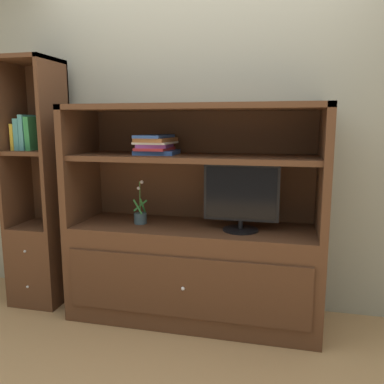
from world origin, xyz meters
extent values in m
plane|color=tan|center=(0.00, 0.00, 0.00)|extent=(8.00, 8.00, 0.00)
cube|color=gray|center=(0.00, 0.75, 1.40)|extent=(6.00, 0.10, 2.80)
cube|color=#4C2D1C|center=(0.00, 0.40, 0.34)|extent=(1.75, 0.56, 0.67)
cube|color=#462A19|center=(0.00, 0.11, 0.34)|extent=(1.61, 0.02, 0.40)
sphere|color=silver|center=(0.00, 0.10, 0.34)|extent=(0.02, 0.02, 0.02)
cube|color=#4C2D1C|center=(-0.85, 0.40, 1.09)|extent=(0.05, 0.56, 0.83)
cube|color=#4C2D1C|center=(0.85, 0.40, 1.09)|extent=(0.05, 0.56, 0.83)
cube|color=#4C2D1C|center=(0.00, 0.67, 1.09)|extent=(1.75, 0.02, 0.83)
cube|color=#4C2D1C|center=(0.00, 0.40, 1.49)|extent=(1.75, 0.56, 0.04)
cube|color=#4C2D1C|center=(0.00, 0.40, 1.15)|extent=(1.65, 0.50, 0.04)
cylinder|color=black|center=(0.33, 0.36, 0.68)|extent=(0.24, 0.24, 0.01)
cylinder|color=black|center=(0.33, 0.36, 0.72)|extent=(0.03, 0.03, 0.06)
cube|color=black|center=(0.33, 0.36, 0.93)|extent=(0.50, 0.02, 0.38)
cube|color=black|center=(0.33, 0.34, 0.93)|extent=(0.46, 0.00, 0.34)
cylinder|color=#384C56|center=(-0.39, 0.38, 0.71)|extent=(0.09, 0.09, 0.08)
cylinder|color=#3D6B33|center=(-0.39, 0.38, 0.86)|extent=(0.01, 0.01, 0.23)
cube|color=#2D7A38|center=(-0.37, 0.38, 0.80)|extent=(0.01, 0.10, 0.13)
cube|color=#2D7A38|center=(-0.39, 0.40, 0.80)|extent=(0.09, 0.04, 0.08)
cube|color=#2D7A38|center=(-0.40, 0.36, 0.80)|extent=(0.09, 0.06, 0.10)
sphere|color=silver|center=(-0.39, 0.37, 0.93)|extent=(0.02, 0.02, 0.02)
sphere|color=silver|center=(-0.37, 0.38, 0.98)|extent=(0.02, 0.02, 0.02)
cube|color=#2D519E|center=(-0.26, 0.41, 1.19)|extent=(0.29, 0.27, 0.03)
cube|color=red|center=(-0.28, 0.40, 1.21)|extent=(0.22, 0.29, 0.02)
cube|color=purple|center=(-0.28, 0.41, 1.23)|extent=(0.23, 0.29, 0.03)
cube|color=silver|center=(-0.27, 0.41, 1.25)|extent=(0.25, 0.30, 0.01)
cube|color=#A56638|center=(-0.27, 0.41, 1.27)|extent=(0.23, 0.33, 0.03)
cube|color=#2D519E|center=(-0.28, 0.41, 1.29)|extent=(0.20, 0.34, 0.02)
cube|color=#4C2D1C|center=(-1.22, 0.40, 0.31)|extent=(0.39, 0.39, 0.61)
sphere|color=silver|center=(-1.22, 0.20, 0.46)|extent=(0.02, 0.02, 0.02)
sphere|color=silver|center=(-1.22, 0.20, 0.18)|extent=(0.02, 0.02, 0.02)
cube|color=#4C2D1C|center=(-1.40, 0.40, 1.23)|extent=(0.03, 0.39, 1.24)
cube|color=#4C2D1C|center=(-1.04, 0.40, 1.23)|extent=(0.03, 0.39, 1.24)
cube|color=#4C2D1C|center=(-1.22, 0.59, 1.23)|extent=(0.39, 0.02, 1.24)
cube|color=#4C2D1C|center=(-1.22, 0.40, 1.17)|extent=(0.33, 0.35, 0.03)
cube|color=#4C2D1C|center=(-1.22, 0.40, 1.84)|extent=(0.39, 0.39, 0.03)
cube|color=gold|center=(-1.35, 0.40, 1.28)|extent=(0.03, 0.18, 0.19)
cube|color=teal|center=(-1.31, 0.40, 1.30)|extent=(0.04, 0.17, 0.23)
cube|color=teal|center=(-1.27, 0.40, 1.32)|extent=(0.04, 0.18, 0.26)
cube|color=#338C4C|center=(-1.23, 0.40, 1.31)|extent=(0.05, 0.16, 0.25)
camera|label=1|loc=(0.61, -2.22, 1.38)|focal=37.15mm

